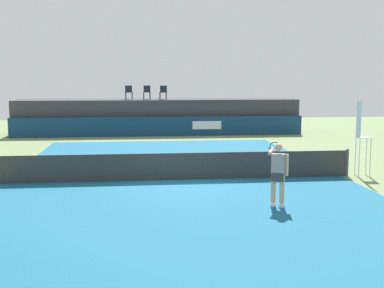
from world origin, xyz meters
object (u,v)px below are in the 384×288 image
object	(u,v)px
net_post_far	(347,163)
tennis_player	(278,172)
spectator_chair_left	(147,92)
umpire_chair	(361,133)
spectator_chair_center	(163,92)
spectator_chair_far_left	(129,92)

from	to	relation	value
net_post_far	tennis_player	distance (m)	5.44
spectator_chair_left	net_post_far	xyz separation A→B (m)	(6.89, -15.49, -2.19)
umpire_chair	net_post_far	bearing A→B (deg)	-178.87
spectator_chair_center	tennis_player	xyz separation A→B (m)	(2.13, -18.97, -1.73)
spectator_chair_center	umpire_chair	bearing A→B (deg)	-67.15
spectator_chair_center	umpire_chair	size ratio (longest dim) A/B	0.32
umpire_chair	spectator_chair_far_left	bearing A→B (deg)	119.15
spectator_chair_left	umpire_chair	world-z (taller)	spectator_chair_left
spectator_chair_far_left	net_post_far	size ratio (longest dim) A/B	0.89
spectator_chair_left	spectator_chair_far_left	bearing A→B (deg)	-171.17
umpire_chair	net_post_far	size ratio (longest dim) A/B	2.76
net_post_far	tennis_player	world-z (taller)	tennis_player
spectator_chair_left	tennis_player	size ratio (longest dim) A/B	0.50
spectator_chair_far_left	spectator_chair_left	distance (m)	1.18
spectator_chair_far_left	tennis_player	world-z (taller)	spectator_chair_far_left
spectator_chair_far_left	spectator_chair_center	size ratio (longest dim) A/B	1.00
spectator_chair_far_left	tennis_player	size ratio (longest dim) A/B	0.50
spectator_chair_left	spectator_chair_center	world-z (taller)	same
spectator_chair_left	spectator_chair_center	distance (m)	1.12
spectator_chair_far_left	spectator_chair_left	world-z (taller)	same
spectator_chair_center	net_post_far	size ratio (longest dim) A/B	0.89
umpire_chair	tennis_player	bearing A→B (deg)	-136.89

